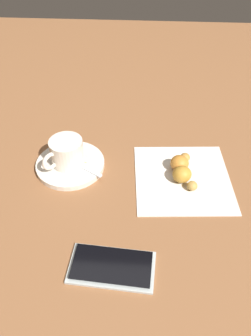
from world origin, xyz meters
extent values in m
plane|color=brown|center=(0.00, 0.00, 0.00)|extent=(1.80, 1.80, 0.00)
cylinder|color=silver|center=(0.14, -0.03, 0.01)|extent=(0.15, 0.15, 0.01)
cylinder|color=silver|center=(0.14, -0.03, 0.04)|extent=(0.07, 0.07, 0.06)
cylinder|color=black|center=(0.14, -0.03, 0.05)|extent=(0.06, 0.06, 0.00)
torus|color=silver|center=(0.17, 0.00, 0.04)|extent=(0.03, 0.04, 0.04)
cube|color=silver|center=(0.10, -0.02, 0.01)|extent=(0.08, 0.06, 0.00)
ellipsoid|color=silver|center=(0.16, -0.05, 0.02)|extent=(0.03, 0.03, 0.01)
cube|color=beige|center=(0.12, -0.05, 0.01)|extent=(0.07, 0.06, 0.01)
cube|color=silver|center=(-0.10, -0.01, 0.00)|extent=(0.21, 0.21, 0.00)
ellipsoid|color=#B27D36|center=(-0.11, -0.06, 0.01)|extent=(0.03, 0.03, 0.02)
ellipsoid|color=#C0782C|center=(-0.10, -0.03, 0.02)|extent=(0.04, 0.04, 0.03)
ellipsoid|color=#B8822C|center=(-0.10, 0.00, 0.02)|extent=(0.05, 0.05, 0.03)
ellipsoid|color=#B08741|center=(-0.12, 0.02, 0.01)|extent=(0.03, 0.03, 0.02)
cube|color=#B4BBB8|center=(0.02, 0.20, 0.00)|extent=(0.14, 0.08, 0.01)
cube|color=black|center=(0.02, 0.20, 0.01)|extent=(0.13, 0.07, 0.00)
camera|label=1|loc=(-0.01, 0.48, 0.49)|focal=35.44mm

